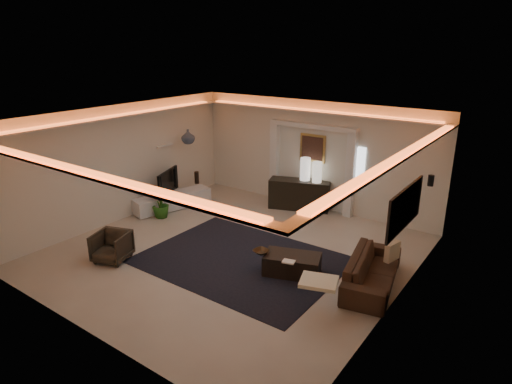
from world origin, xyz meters
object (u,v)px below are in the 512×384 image
Objects in this scene: console at (299,195)px; armchair at (112,246)px; sofa at (372,271)px; coffee_table at (292,264)px.

console is 5.15m from armchair.
console is 4.13m from sofa.
sofa is 1.88× the size of coffee_table.
armchair is at bearing 103.19° from sofa.
armchair is at bearing -173.19° from coffee_table.
armchair is (-3.34, -1.68, 0.11)m from coffee_table.
console is at bearing 52.07° from armchair.
sofa is at bearing -60.82° from console.
sofa is (3.13, -2.69, -0.10)m from console.
coffee_table is at bearing 7.32° from armchair.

